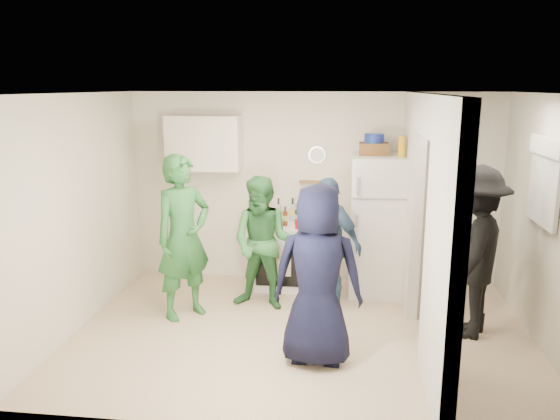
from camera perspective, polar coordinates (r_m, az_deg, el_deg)
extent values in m
plane|color=#CDB790|center=(5.95, 2.27, -12.77)|extent=(4.80, 4.80, 0.00)
plane|color=silver|center=(7.18, 3.45, 2.24)|extent=(4.80, 0.00, 4.80)
plane|color=silver|center=(3.90, 0.42, -6.94)|extent=(4.80, 0.00, 4.80)
plane|color=silver|center=(6.18, -20.38, -0.30)|extent=(0.00, 3.40, 3.40)
plane|color=silver|center=(5.86, 26.50, -1.56)|extent=(0.00, 3.40, 3.40)
plane|color=white|center=(5.36, 2.52, 12.08)|extent=(4.80, 4.80, 0.00)
cube|color=silver|center=(6.63, 13.54, 1.00)|extent=(0.12, 1.20, 2.50)
cube|color=silver|center=(4.52, 16.66, -4.71)|extent=(0.12, 1.20, 2.50)
cube|color=silver|center=(5.41, 15.44, 9.53)|extent=(0.12, 1.00, 0.40)
cube|color=white|center=(7.10, 0.29, -4.79)|extent=(0.70, 0.59, 0.84)
cube|color=silver|center=(7.14, -7.95, 6.94)|extent=(0.95, 0.34, 0.70)
cube|color=white|center=(6.92, 10.32, -1.58)|extent=(0.72, 0.70, 1.74)
cube|color=brown|center=(6.79, 9.77, 6.32)|extent=(0.35, 0.25, 0.15)
cylinder|color=navy|center=(6.78, 9.81, 7.41)|extent=(0.24, 0.24, 0.11)
cylinder|color=gold|center=(6.66, 12.62, 6.50)|extent=(0.09, 0.09, 0.25)
cylinder|color=white|center=(7.09, 3.89, 5.77)|extent=(0.22, 0.02, 0.22)
cube|color=olive|center=(7.12, 3.43, 2.95)|extent=(0.35, 0.08, 0.03)
cube|color=black|center=(5.96, 26.07, 2.65)|extent=(0.03, 0.70, 0.80)
cube|color=white|center=(5.96, 25.94, 2.66)|extent=(0.04, 0.76, 0.86)
cube|color=white|center=(5.90, 26.04, 6.01)|extent=(0.04, 0.82, 0.18)
cylinder|color=yellow|center=(6.75, -0.93, -0.90)|extent=(0.09, 0.09, 0.25)
cylinder|color=#B00D0B|center=(6.75, 1.96, -1.48)|extent=(0.09, 0.09, 0.12)
imported|color=#2C6F33|center=(6.16, -10.06, -2.83)|extent=(0.78, 0.80, 1.85)
imported|color=#337536|center=(6.34, -1.76, -3.52)|extent=(0.85, 0.71, 1.57)
imported|color=#395A7D|center=(6.37, 4.92, -3.51)|extent=(0.97, 0.83, 1.56)
imported|color=black|center=(5.08, 3.95, -6.83)|extent=(0.87, 0.59, 1.73)
imported|color=black|center=(5.97, 19.57, -4.19)|extent=(1.11, 1.34, 1.80)
cylinder|color=brown|center=(7.12, -1.89, -0.09)|extent=(0.06, 0.06, 0.28)
cylinder|color=#17472A|center=(6.89, -1.34, -0.58)|extent=(0.07, 0.07, 0.26)
cylinder|color=silver|center=(7.09, -0.16, 0.02)|extent=(0.06, 0.06, 0.31)
cylinder|color=maroon|center=(6.88, 0.55, -0.65)|extent=(0.06, 0.06, 0.25)
cylinder|color=#A6ACB8|center=(7.09, 1.32, 0.02)|extent=(0.07, 0.07, 0.31)
cylinder|color=#133628|center=(6.95, 1.83, -0.52)|extent=(0.07, 0.07, 0.25)
cylinder|color=#9A9832|center=(7.06, 2.40, -0.07)|extent=(0.07, 0.07, 0.31)
cylinder|color=#AFB4BC|center=(6.87, -2.21, -0.38)|extent=(0.06, 0.06, 0.32)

